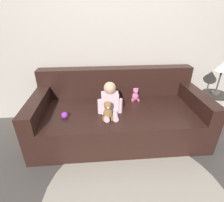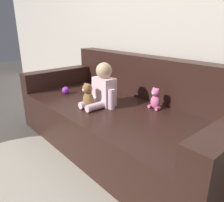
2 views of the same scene
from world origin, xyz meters
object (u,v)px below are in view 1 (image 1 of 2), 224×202
person_baby (110,101)px  teddy_bear_brown (108,111)px  plush_toy_side (135,95)px  side_table (219,79)px  toy_ball (65,115)px  couch (118,114)px

person_baby → teddy_bear_brown: bearing=-103.8°
plush_toy_side → side_table: (1.13, -0.01, 0.19)m
side_table → person_baby: bearing=-169.4°
teddy_bear_brown → toy_ball: bearing=173.1°
person_baby → toy_ball: (-0.53, -0.08, -0.12)m
toy_ball → side_table: bearing=10.1°
teddy_bear_brown → side_table: side_table is taller
plush_toy_side → side_table: 1.15m
toy_ball → side_table: side_table is taller
plush_toy_side → side_table: side_table is taller
couch → plush_toy_side: size_ratio=11.27×
teddy_bear_brown → couch: bearing=62.1°
plush_toy_side → couch: bearing=-151.3°
couch → teddy_bear_brown: 0.40m
couch → teddy_bear_brown: bearing=-117.9°
person_baby → toy_ball: bearing=-171.5°
couch → toy_ball: (-0.65, -0.23, 0.16)m
plush_toy_side → toy_ball: (-0.89, -0.37, -0.05)m
plush_toy_side → toy_ball: plush_toy_side is taller
teddy_bear_brown → plush_toy_side: bearing=46.8°
teddy_bear_brown → side_table: 1.60m
couch → teddy_bear_brown: couch is taller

